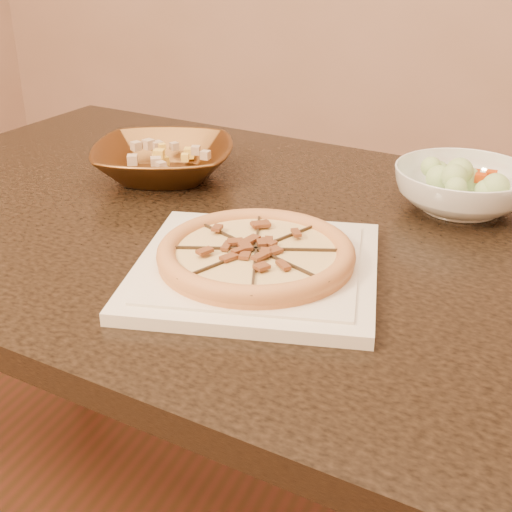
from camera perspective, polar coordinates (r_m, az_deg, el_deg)
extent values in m
cube|color=black|center=(1.19, -1.98, 2.14)|extent=(1.55, 1.10, 0.04)
cylinder|color=black|center=(1.95, -14.42, -0.90)|extent=(0.07, 0.07, 0.71)
cube|color=beige|center=(0.99, 0.00, -1.09)|extent=(0.40, 0.40, 0.02)
cube|color=beige|center=(0.99, 0.00, -0.52)|extent=(0.34, 0.34, 0.00)
cylinder|color=tan|center=(0.99, 0.00, -0.10)|extent=(0.27, 0.27, 0.01)
torus|color=tan|center=(0.98, 0.00, 0.31)|extent=(0.27, 0.27, 0.03)
cylinder|color=#FFED96|center=(0.98, 0.00, 0.26)|extent=(0.22, 0.22, 0.01)
cube|color=black|center=(0.98, 0.00, 0.53)|extent=(0.10, 0.26, 0.01)
cube|color=black|center=(0.98, 0.00, 0.53)|extent=(0.25, 0.12, 0.01)
cube|color=black|center=(0.98, 0.00, 0.53)|extent=(0.26, 0.10, 0.01)
cube|color=black|center=(0.98, 0.00, 0.53)|extent=(0.12, 0.25, 0.01)
cube|color=brown|center=(0.98, 1.15, 0.66)|extent=(0.03, 0.02, 0.00)
cube|color=brown|center=(0.99, 2.51, 0.98)|extent=(0.03, 0.03, 0.00)
cube|color=brown|center=(1.02, 3.31, 1.63)|extent=(0.02, 0.03, 0.00)
cube|color=brown|center=(1.00, 0.97, 1.21)|extent=(0.02, 0.03, 0.00)
cube|color=brown|center=(1.02, 1.02, 1.86)|extent=(0.01, 0.02, 0.00)
cube|color=brown|center=(1.05, 0.17, 2.50)|extent=(0.02, 0.03, 0.00)
cube|color=brown|center=(1.01, -0.53, 1.50)|extent=(0.03, 0.03, 0.00)
cube|color=brown|center=(1.03, -1.87, 1.88)|extent=(0.03, 0.02, 0.00)
cube|color=brown|center=(1.03, -3.74, 1.94)|extent=(0.03, 0.02, 0.00)
cube|color=brown|center=(0.99, -2.29, 1.04)|extent=(0.02, 0.01, 0.00)
cube|color=brown|center=(0.98, -3.94, 0.75)|extent=(0.03, 0.02, 0.00)
cube|color=brown|center=(0.97, -1.38, 0.52)|extent=(0.03, 0.03, 0.00)
cube|color=brown|center=(0.96, -2.49, -0.03)|extent=(0.02, 0.03, 0.00)
cube|color=brown|center=(0.93, -2.88, -0.88)|extent=(0.02, 0.03, 0.00)
cube|color=brown|center=(0.95, -0.67, -0.09)|extent=(0.01, 0.02, 0.00)
cube|color=brown|center=(0.93, -0.14, -0.83)|extent=(0.02, 0.03, 0.00)
cube|color=brown|center=(0.91, 1.41, -1.47)|extent=(0.03, 0.03, 0.00)
cube|color=brown|center=(0.95, 1.32, -0.17)|extent=(0.03, 0.02, 0.00)
cube|color=brown|center=(0.94, 3.09, -0.36)|extent=(0.03, 0.02, 0.00)
cube|color=brown|center=(0.97, 1.20, 0.49)|extent=(0.02, 0.01, 0.00)
imported|color=brown|center=(1.37, -7.39, 7.54)|extent=(0.34, 0.34, 0.06)
cube|color=tan|center=(1.36, -7.50, 9.39)|extent=(0.03, 0.03, 0.03)
cube|color=#E85313|center=(1.36, -6.76, 9.39)|extent=(0.03, 0.03, 0.03)
cube|color=yellow|center=(1.36, -6.03, 9.54)|extent=(0.03, 0.03, 0.03)
cube|color=tan|center=(1.38, -5.60, 9.80)|extent=(0.03, 0.03, 0.03)
cube|color=#E85313|center=(1.37, -7.24, 9.49)|extent=(0.03, 0.03, 0.03)
cube|color=yellow|center=(1.38, -7.13, 9.71)|extent=(0.03, 0.03, 0.03)
cube|color=tan|center=(1.40, -7.53, 9.91)|extent=(0.03, 0.03, 0.03)
cube|color=#E85313|center=(1.36, -7.53, 9.41)|extent=(0.03, 0.03, 0.03)
cube|color=yellow|center=(1.37, -8.04, 9.53)|extent=(0.03, 0.03, 0.03)
cube|color=tan|center=(1.38, -8.87, 9.52)|extent=(0.03, 0.03, 0.03)
cube|color=#E85313|center=(1.37, -9.79, 9.36)|extent=(0.03, 0.03, 0.03)
cube|color=yellow|center=(1.36, -7.99, 9.33)|extent=(0.03, 0.03, 0.03)
cube|color=tan|center=(1.34, -8.58, 9.15)|extent=(0.03, 0.03, 0.03)
cube|color=#E85313|center=(1.32, -8.80, 8.87)|extent=(0.03, 0.03, 0.03)
cube|color=yellow|center=(1.35, -7.56, 9.34)|extent=(0.03, 0.03, 0.03)
cube|color=tan|center=(1.34, -7.49, 9.13)|extent=(0.03, 0.03, 0.03)
cube|color=#E85313|center=(1.32, -6.90, 8.97)|extent=(0.03, 0.03, 0.03)
cube|color=yellow|center=(1.32, -5.88, 8.95)|extent=(0.03, 0.03, 0.03)
imported|color=white|center=(1.26, 16.16, 5.20)|extent=(0.24, 0.24, 0.07)
sphere|color=#94C567|center=(1.24, 16.47, 7.53)|extent=(0.04, 0.04, 0.04)
sphere|color=#94C567|center=(1.25, 17.31, 7.59)|extent=(0.04, 0.04, 0.04)
sphere|color=#94C567|center=(1.28, 17.05, 8.02)|extent=(0.04, 0.04, 0.04)
sphere|color=#94C567|center=(1.25, 16.25, 7.71)|extent=(0.04, 0.04, 0.04)
sphere|color=#94C567|center=(1.26, 15.09, 7.91)|extent=(0.04, 0.04, 0.04)
sphere|color=#94C567|center=(1.24, 16.35, 7.54)|extent=(0.04, 0.04, 0.04)
sphere|color=#94C567|center=(1.22, 15.77, 7.34)|extent=(0.04, 0.04, 0.04)
sphere|color=#94C567|center=(1.20, 16.56, 6.85)|extent=(0.04, 0.04, 0.04)
sphere|color=#94C567|center=(1.23, 16.93, 7.32)|extent=(0.04, 0.04, 0.04)
cube|color=#C63A05|center=(1.26, 17.77, 7.24)|extent=(0.02, 0.02, 0.01)
cube|color=#C63A05|center=(1.27, 15.55, 7.65)|extent=(0.02, 0.02, 0.01)
cube|color=#C63A05|center=(1.23, 15.02, 7.03)|extent=(0.02, 0.02, 0.01)
cube|color=#C63A05|center=(1.22, 17.31, 6.60)|extent=(0.02, 0.02, 0.01)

